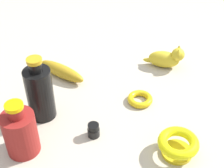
# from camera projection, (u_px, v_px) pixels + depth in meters

# --- Properties ---
(ground) EXTENTS (2.00, 2.00, 0.00)m
(ground) POSITION_uv_depth(u_px,v_px,m) (112.00, 101.00, 1.06)
(ground) COLOR #BCB29E
(bottle_tall) EXTENTS (0.08, 0.08, 0.20)m
(bottle_tall) POSITION_uv_depth(u_px,v_px,m) (40.00, 92.00, 0.95)
(bottle_tall) COLOR black
(bottle_tall) RESTS_ON ground
(bangle) EXTENTS (0.08, 0.08, 0.02)m
(bangle) POSITION_uv_depth(u_px,v_px,m) (140.00, 99.00, 1.05)
(bangle) COLOR gold
(bangle) RESTS_ON ground
(banana) EXTENTS (0.19, 0.13, 0.05)m
(banana) POSITION_uv_depth(u_px,v_px,m) (62.00, 71.00, 1.14)
(banana) COLOR #B68D1B
(banana) RESTS_ON ground
(nail_polish_jar) EXTENTS (0.03, 0.03, 0.04)m
(nail_polish_jar) POSITION_uv_depth(u_px,v_px,m) (94.00, 130.00, 0.93)
(nail_polish_jar) COLOR black
(nail_polish_jar) RESTS_ON ground
(bowl) EXTENTS (0.11, 0.11, 0.06)m
(bowl) POSITION_uv_depth(u_px,v_px,m) (178.00, 144.00, 0.87)
(bowl) COLOR gold
(bowl) RESTS_ON ground
(cat_figurine) EXTENTS (0.15, 0.07, 0.09)m
(cat_figurine) POSITION_uv_depth(u_px,v_px,m) (167.00, 58.00, 1.18)
(cat_figurine) COLOR gold
(cat_figurine) RESTS_ON ground
(bottle_short) EXTENTS (0.09, 0.09, 0.16)m
(bottle_short) POSITION_uv_depth(u_px,v_px,m) (20.00, 132.00, 0.86)
(bottle_short) COLOR maroon
(bottle_short) RESTS_ON ground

